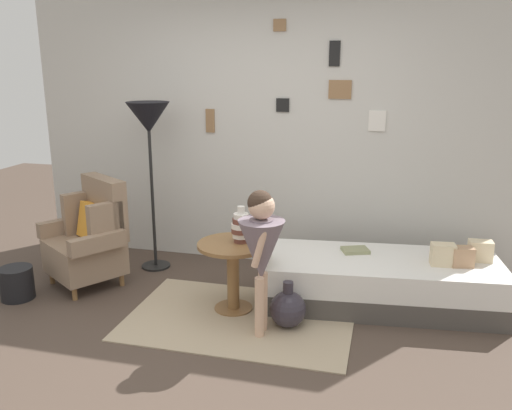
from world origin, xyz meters
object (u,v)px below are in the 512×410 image
object	(u,v)px
daybed	(382,282)
demijohn_near	(288,309)
vase_striped	(241,227)
armchair	(91,237)
book_on_daybed	(355,250)
person_child	(261,245)
floor_lamp	(149,125)
magazine_basket	(17,283)
side_table	(233,263)

from	to	relation	value
daybed	demijohn_near	xyz separation A→B (m)	(-0.69, -0.58, -0.05)
daybed	vase_striped	world-z (taller)	vase_striped
armchair	book_on_daybed	world-z (taller)	armchair
demijohn_near	daybed	bearing A→B (deg)	40.19
armchair	person_child	xyz separation A→B (m)	(1.73, -0.55, 0.27)
armchair	daybed	xyz separation A→B (m)	(2.59, 0.20, -0.24)
floor_lamp	person_child	xyz separation A→B (m)	(1.34, -1.05, -0.71)
floor_lamp	person_child	distance (m)	1.84
person_child	magazine_basket	world-z (taller)	person_child
armchair	book_on_daybed	bearing A→B (deg)	7.59
side_table	armchair	bearing A→B (deg)	171.35
person_child	magazine_basket	xyz separation A→B (m)	(-2.18, 0.08, -0.57)
floor_lamp	demijohn_near	xyz separation A→B (m)	(1.51, -0.89, -1.27)
daybed	person_child	world-z (taller)	person_child
demijohn_near	magazine_basket	bearing A→B (deg)	-177.97
demijohn_near	magazine_basket	world-z (taller)	demijohn_near
vase_striped	armchair	bearing A→B (deg)	173.37
person_child	vase_striped	bearing A→B (deg)	124.25
magazine_basket	daybed	bearing A→B (deg)	12.36
daybed	magazine_basket	xyz separation A→B (m)	(-3.04, -0.67, -0.06)
vase_striped	person_child	bearing A→B (deg)	-55.75
armchair	demijohn_near	world-z (taller)	armchair
side_table	vase_striped	xyz separation A→B (m)	(0.06, 0.04, 0.29)
vase_striped	book_on_daybed	xyz separation A→B (m)	(0.88, 0.48, -0.29)
side_table	person_child	bearing A→B (deg)	-46.65
side_table	magazine_basket	size ratio (longest dim) A/B	2.06
vase_striped	person_child	xyz separation A→B (m)	(0.26, -0.38, 0.00)
armchair	book_on_daybed	distance (m)	2.37
side_table	demijohn_near	distance (m)	0.58
armchair	magazine_basket	bearing A→B (deg)	-133.92
armchair	floor_lamp	size ratio (longest dim) A/B	0.60
side_table	book_on_daybed	xyz separation A→B (m)	(0.94, 0.53, 0.00)
side_table	floor_lamp	xyz separation A→B (m)	(-1.02, 0.71, 1.00)
floor_lamp	magazine_basket	bearing A→B (deg)	-130.99
daybed	armchair	bearing A→B (deg)	-175.65
vase_striped	magazine_basket	distance (m)	2.02
person_child	magazine_basket	distance (m)	2.25
person_child	floor_lamp	bearing A→B (deg)	141.86
vase_striped	book_on_daybed	world-z (taller)	vase_striped
armchair	book_on_daybed	size ratio (longest dim) A/B	4.41
floor_lamp	magazine_basket	world-z (taller)	floor_lamp
person_child	book_on_daybed	size ratio (longest dim) A/B	5.03
side_table	person_child	distance (m)	0.55
person_child	daybed	bearing A→B (deg)	40.96
side_table	demijohn_near	world-z (taller)	side_table
magazine_basket	armchair	bearing A→B (deg)	46.08
armchair	floor_lamp	distance (m)	1.16
armchair	person_child	size ratio (longest dim) A/B	0.88
book_on_daybed	magazine_basket	world-z (taller)	book_on_daybed
daybed	side_table	xyz separation A→B (m)	(-1.18, -0.41, 0.21)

